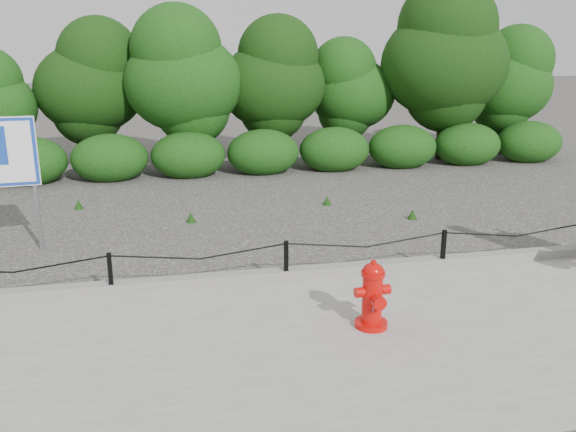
{
  "coord_description": "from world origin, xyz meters",
  "views": [
    {
      "loc": [
        -1.72,
        -8.24,
        3.53
      ],
      "look_at": [
        0.07,
        0.2,
        1.0
      ],
      "focal_mm": 38.0,
      "sensor_mm": 36.0,
      "label": 1
    }
  ],
  "objects": [
    {
      "name": "chain_barrier",
      "position": [
        0.0,
        0.0,
        0.46
      ],
      "size": [
        10.06,
        0.06,
        0.6
      ],
      "color": "black",
      "rests_on": "sidewalk"
    },
    {
      "name": "treeline",
      "position": [
        1.36,
        8.88,
        2.5
      ],
      "size": [
        20.05,
        3.7,
        5.08
      ],
      "color": "black",
      "rests_on": "ground"
    },
    {
      "name": "ground",
      "position": [
        0.0,
        0.0,
        0.0
      ],
      "size": [
        90.0,
        90.0,
        0.0
      ],
      "primitive_type": "plane",
      "color": "#2D2B28",
      "rests_on": "ground"
    },
    {
      "name": "sidewalk",
      "position": [
        0.0,
        -2.0,
        0.04
      ],
      "size": [
        14.0,
        4.0,
        0.08
      ],
      "primitive_type": "cube",
      "color": "gray",
      "rests_on": "ground"
    },
    {
      "name": "fire_hydrant",
      "position": [
        0.72,
        -1.73,
        0.5
      ],
      "size": [
        0.46,
        0.47,
        0.87
      ],
      "rotation": [
        0.0,
        0.0,
        0.06
      ],
      "color": "red",
      "rests_on": "sidewalk"
    },
    {
      "name": "curb",
      "position": [
        0.0,
        0.05,
        0.15
      ],
      "size": [
        14.0,
        0.22,
        0.14
      ],
      "primitive_type": "cube",
      "color": "slate",
      "rests_on": "sidewalk"
    }
  ]
}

